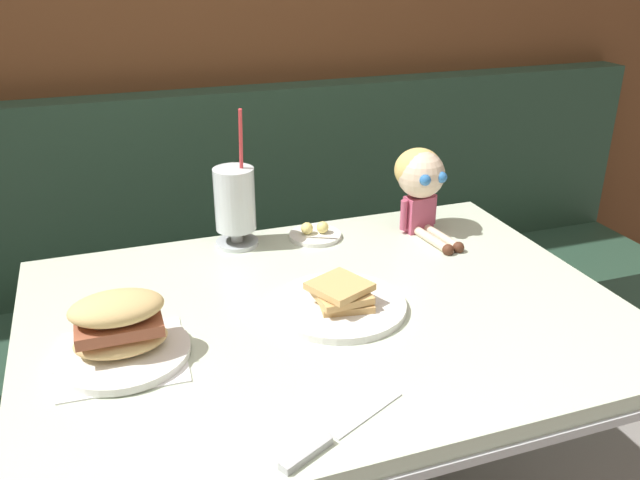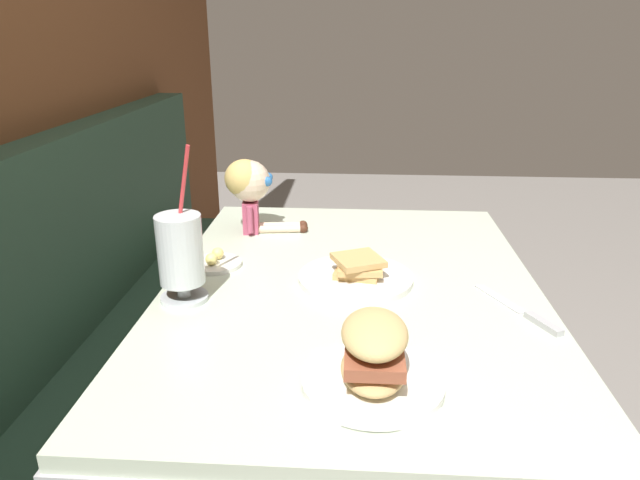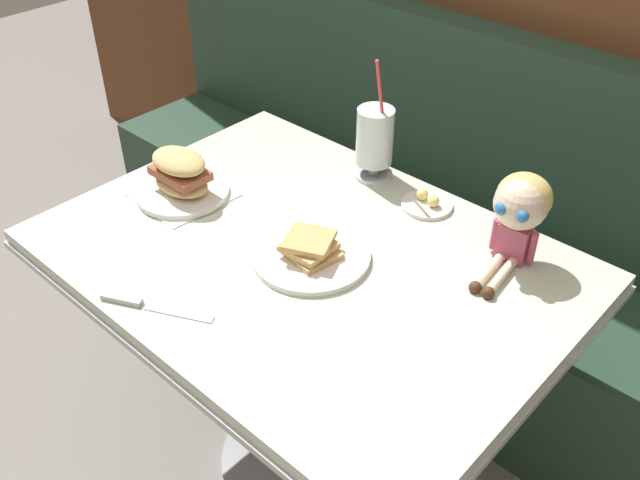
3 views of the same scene
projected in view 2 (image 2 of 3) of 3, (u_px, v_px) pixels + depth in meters
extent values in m
cube|color=#233D2D|center=(113.00, 464.00, 1.45)|extent=(2.60, 0.48, 0.45)
cube|color=#233D2D|center=(3.00, 282.00, 1.29)|extent=(2.60, 0.10, 0.55)
cube|color=beige|center=(351.00, 292.00, 1.24)|extent=(1.10, 0.80, 0.03)
cube|color=#B7BABF|center=(351.00, 301.00, 1.25)|extent=(1.11, 0.81, 0.02)
cylinder|color=#A5A8AD|center=(348.00, 428.00, 1.37)|extent=(0.14, 0.14, 0.65)
cylinder|color=white|center=(356.00, 278.00, 1.25)|extent=(0.25, 0.25, 0.01)
cube|color=tan|center=(358.00, 271.00, 1.26)|extent=(0.11, 0.11, 0.01)
cube|color=tan|center=(359.00, 266.00, 1.24)|extent=(0.10, 0.10, 0.01)
cube|color=tan|center=(358.00, 260.00, 1.24)|extent=(0.13, 0.13, 0.01)
cylinder|color=silver|center=(185.00, 298.00, 1.17)|extent=(0.10, 0.10, 0.01)
cylinder|color=silver|center=(184.00, 289.00, 1.16)|extent=(0.03, 0.03, 0.03)
cylinder|color=silver|center=(180.00, 249.00, 1.13)|extent=(0.09, 0.09, 0.14)
cylinder|color=#ADE0A8|center=(181.00, 256.00, 1.14)|extent=(0.08, 0.08, 0.11)
cylinder|color=#DB383D|center=(182.00, 200.00, 1.11)|extent=(0.01, 0.05, 0.22)
cube|color=white|center=(373.00, 386.00, 0.89)|extent=(0.21, 0.21, 0.00)
cylinder|color=white|center=(373.00, 381.00, 0.88)|extent=(0.22, 0.22, 0.01)
ellipsoid|color=tan|center=(373.00, 368.00, 0.88)|extent=(0.15, 0.10, 0.04)
cube|color=#995138|center=(374.00, 352.00, 0.87)|extent=(0.14, 0.09, 0.02)
ellipsoid|color=tan|center=(375.00, 333.00, 0.86)|extent=(0.15, 0.10, 0.04)
cylinder|color=white|center=(216.00, 264.00, 1.33)|extent=(0.12, 0.12, 0.01)
sphere|color=#F4E07A|center=(211.00, 259.00, 1.31)|extent=(0.03, 0.03, 0.03)
sphere|color=#F4E07A|center=(218.00, 253.00, 1.34)|extent=(0.03, 0.03, 0.03)
cube|color=silver|center=(500.00, 299.00, 1.17)|extent=(0.13, 0.08, 0.00)
cube|color=#B2B5BA|center=(543.00, 323.00, 1.06)|extent=(0.08, 0.05, 0.01)
cube|color=#B74C6B|center=(251.00, 216.00, 1.55)|extent=(0.07, 0.05, 0.08)
sphere|color=beige|center=(249.00, 181.00, 1.51)|extent=(0.11, 0.11, 0.11)
ellipsoid|color=#D8B766|center=(245.00, 178.00, 1.51)|extent=(0.12, 0.12, 0.10)
sphere|color=#2D6BB2|center=(267.00, 181.00, 1.49)|extent=(0.03, 0.03, 0.03)
sphere|color=#2D6BB2|center=(268.00, 177.00, 1.53)|extent=(0.03, 0.03, 0.03)
cylinder|color=beige|center=(281.00, 229.00, 1.55)|extent=(0.03, 0.12, 0.02)
cylinder|color=beige|center=(281.00, 226.00, 1.57)|extent=(0.03, 0.12, 0.02)
sphere|color=#4C2819|center=(303.00, 229.00, 1.55)|extent=(0.03, 0.03, 0.03)
sphere|color=#4C2819|center=(303.00, 225.00, 1.58)|extent=(0.03, 0.03, 0.03)
cylinder|color=#B74C6B|center=(250.00, 220.00, 1.51)|extent=(0.02, 0.02, 0.07)
cylinder|color=#B74C6B|center=(252.00, 210.00, 1.58)|extent=(0.02, 0.02, 0.07)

